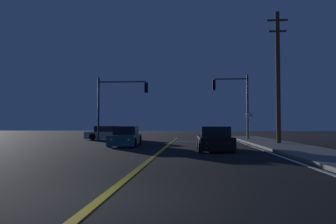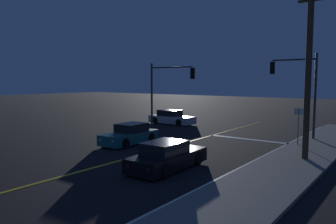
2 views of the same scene
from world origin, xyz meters
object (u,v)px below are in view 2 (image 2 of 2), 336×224
Objects in this scene: car_far_approaching_silver at (171,118)px; traffic_signal_near_right at (299,83)px; car_side_waiting_teal at (130,135)px; car_mid_block_black at (167,157)px; traffic_signal_far_left at (166,84)px; utility_pole_right at (309,66)px; street_sign_corner at (298,120)px.

traffic_signal_near_right reaches higher than car_far_approaching_silver.
car_side_waiting_teal is 0.94× the size of car_mid_block_black.
traffic_signal_far_left is (-2.28, 7.10, 3.27)m from car_side_waiting_teal.
car_mid_block_black is at bearing 146.16° from car_side_waiting_teal.
traffic_signal_near_right is at bearing 108.44° from utility_pole_right.
car_side_waiting_teal is at bearing -169.86° from utility_pole_right.
car_mid_block_black is 8.52m from utility_pole_right.
traffic_signal_near_right is (8.43, 8.50, 3.41)m from car_side_waiting_teal.
traffic_signal_far_left is at bearing 28.38° from car_far_approaching_silver.
traffic_signal_far_left reaches higher than street_sign_corner.
street_sign_corner is (12.89, -4.04, 1.09)m from car_far_approaching_silver.
car_mid_block_black is at bearing -110.66° from street_sign_corner.
traffic_signal_near_right is 7.02m from utility_pole_right.
utility_pole_right is 5.21m from street_sign_corner.
car_side_waiting_teal is at bearing 45.24° from traffic_signal_near_right.
street_sign_corner is (11.51, -1.40, -2.18)m from traffic_signal_far_left.
car_side_waiting_teal is (3.66, -9.74, -0.00)m from car_far_approaching_silver.
street_sign_corner is at bearing -6.93° from traffic_signal_far_left.
street_sign_corner is (3.49, 9.25, 1.09)m from car_mid_block_black.
street_sign_corner is at bearing 105.97° from traffic_signal_near_right.
utility_pole_right is 3.85× the size of street_sign_corner.
utility_pole_right is (14.29, -7.84, 4.36)m from car_far_approaching_silver.
traffic_signal_near_right is 10.80m from traffic_signal_far_left.
car_side_waiting_teal is at bearing 21.36° from car_far_approaching_silver.
car_mid_block_black is at bearing -53.00° from traffic_signal_far_left.
traffic_signal_far_left is (-8.02, 10.65, 3.27)m from car_mid_block_black.
street_sign_corner reaches higher than car_mid_block_black.
car_mid_block_black is 12.81m from traffic_signal_near_right.
car_side_waiting_teal is 8.14m from traffic_signal_far_left.
car_far_approaching_silver is 1.85× the size of street_sign_corner.
traffic_signal_far_left is at bearing 173.07° from street_sign_corner.
car_far_approaching_silver is 16.28m from car_mid_block_black.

